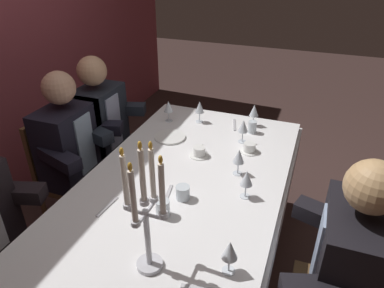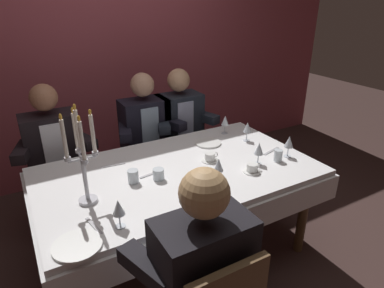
{
  "view_description": "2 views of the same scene",
  "coord_description": "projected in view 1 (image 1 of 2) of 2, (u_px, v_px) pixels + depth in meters",
  "views": [
    {
      "loc": [
        -1.56,
        -0.63,
        1.92
      ],
      "look_at": [
        0.19,
        0.03,
        0.86
      ],
      "focal_mm": 33.33,
      "sensor_mm": 36.0,
      "label": 1
    },
    {
      "loc": [
        -0.93,
        -1.84,
        1.85
      ],
      "look_at": [
        0.13,
        0.03,
        0.89
      ],
      "focal_mm": 31.34,
      "sensor_mm": 36.0,
      "label": 2
    }
  ],
  "objects": [
    {
      "name": "wine_glass_4",
      "position": [
        254.0,
        111.0,
        2.58
      ],
      "size": [
        0.07,
        0.07,
        0.16
      ],
      "color": "silver",
      "rests_on": "dining_table"
    },
    {
      "name": "water_tumbler_2",
      "position": [
        252.0,
        127.0,
        2.52
      ],
      "size": [
        0.06,
        0.06,
        0.09
      ],
      "primitive_type": "cylinder",
      "color": "silver",
      "rests_on": "dining_table"
    },
    {
      "name": "seated_diner_3",
      "position": [
        99.0,
        122.0,
        2.69
      ],
      "size": [
        0.63,
        0.48,
        1.24
      ],
      "color": "brown",
      "rests_on": "ground_plane"
    },
    {
      "name": "wine_glass_0",
      "position": [
        247.0,
        179.0,
        1.84
      ],
      "size": [
        0.07,
        0.07,
        0.16
      ],
      "color": "silver",
      "rests_on": "dining_table"
    },
    {
      "name": "water_tumbler_1",
      "position": [
        183.0,
        193.0,
        1.87
      ],
      "size": [
        0.07,
        0.07,
        0.08
      ],
      "primitive_type": "cylinder",
      "color": "silver",
      "rests_on": "dining_table"
    },
    {
      "name": "dining_table",
      "position": [
        185.0,
        195.0,
        2.1
      ],
      "size": [
        1.94,
        1.14,
        0.74
      ],
      "color": "white",
      "rests_on": "ground_plane"
    },
    {
      "name": "water_tumbler_0",
      "position": [
        163.0,
        208.0,
        1.75
      ],
      "size": [
        0.07,
        0.07,
        0.09
      ],
      "primitive_type": "cylinder",
      "color": "silver",
      "rests_on": "dining_table"
    },
    {
      "name": "candelabra",
      "position": [
        145.0,
        213.0,
        1.35
      ],
      "size": [
        0.19,
        0.19,
        0.6
      ],
      "color": "silver",
      "rests_on": "dining_table"
    },
    {
      "name": "seated_diner_2",
      "position": [
        69.0,
        144.0,
        2.4
      ],
      "size": [
        0.63,
        0.48,
        1.24
      ],
      "color": "brown",
      "rests_on": "ground_plane"
    },
    {
      "name": "spoon_2",
      "position": [
        202.0,
        288.0,
        1.39
      ],
      "size": [
        0.05,
        0.17,
        0.01
      ],
      "primitive_type": "cube",
      "rotation": [
        0.0,
        0.0,
        1.76
      ],
      "color": "#B7B7BC",
      "rests_on": "dining_table"
    },
    {
      "name": "dinner_plate_1",
      "position": [
        170.0,
        137.0,
        2.46
      ],
      "size": [
        0.21,
        0.21,
        0.01
      ],
      "primitive_type": "cylinder",
      "color": "white",
      "rests_on": "dining_table"
    },
    {
      "name": "seated_diner_1",
      "position": [
        351.0,
        264.0,
        1.51
      ],
      "size": [
        0.63,
        0.48,
        1.24
      ],
      "color": "brown",
      "rests_on": "ground_plane"
    },
    {
      "name": "knife_3",
      "position": [
        234.0,
        125.0,
        2.64
      ],
      "size": [
        0.19,
        0.07,
        0.01
      ],
      "primitive_type": "cube",
      "rotation": [
        0.0,
        0.0,
        0.27
      ],
      "color": "#B7B7BC",
      "rests_on": "dining_table"
    },
    {
      "name": "wine_glass_2",
      "position": [
        239.0,
        157.0,
        2.03
      ],
      "size": [
        0.07,
        0.07,
        0.16
      ],
      "color": "silver",
      "rests_on": "dining_table"
    },
    {
      "name": "wine_glass_3",
      "position": [
        200.0,
        108.0,
        2.63
      ],
      "size": [
        0.07,
        0.07,
        0.16
      ],
      "color": "silver",
      "rests_on": "dining_table"
    },
    {
      "name": "spoon_1",
      "position": [
        107.0,
        207.0,
        1.82
      ],
      "size": [
        0.17,
        0.03,
        0.01
      ],
      "primitive_type": "cube",
      "rotation": [
        0.0,
        0.0,
        -0.09
      ],
      "color": "#B7B7BC",
      "rests_on": "dining_table"
    },
    {
      "name": "wine_glass_5",
      "position": [
        168.0,
        107.0,
        2.64
      ],
      "size": [
        0.07,
        0.07,
        0.16
      ],
      "color": "silver",
      "rests_on": "dining_table"
    },
    {
      "name": "ground_plane",
      "position": [
        186.0,
        268.0,
        2.41
      ],
      "size": [
        12.0,
        12.0,
        0.0
      ],
      "primitive_type": "plane",
      "color": "#3B2825"
    },
    {
      "name": "wine_glass_1",
      "position": [
        243.0,
        126.0,
        2.36
      ],
      "size": [
        0.07,
        0.07,
        0.16
      ],
      "color": "silver",
      "rests_on": "dining_table"
    },
    {
      "name": "coffee_cup_1",
      "position": [
        249.0,
        148.0,
        2.29
      ],
      "size": [
        0.13,
        0.12,
        0.06
      ],
      "color": "white",
      "rests_on": "dining_table"
    },
    {
      "name": "coffee_cup_0",
      "position": [
        199.0,
        152.0,
        2.25
      ],
      "size": [
        0.13,
        0.12,
        0.06
      ],
      "color": "white",
      "rests_on": "dining_table"
    },
    {
      "name": "wine_glass_6",
      "position": [
        230.0,
        251.0,
        1.41
      ],
      "size": [
        0.07,
        0.07,
        0.16
      ],
      "color": "silver",
      "rests_on": "dining_table"
    },
    {
      "name": "knife_0",
      "position": [
        167.0,
        196.0,
        1.9
      ],
      "size": [
        0.19,
        0.05,
        0.01
      ],
      "primitive_type": "cube",
      "rotation": [
        0.0,
        0.0,
        0.17
      ],
      "color": "#B7B7BC",
      "rests_on": "dining_table"
    }
  ]
}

